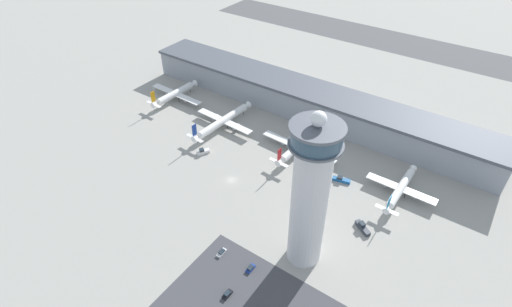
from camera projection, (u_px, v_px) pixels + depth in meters
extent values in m
plane|color=#9E9B93|center=(232.00, 180.00, 184.04)|extent=(1000.00, 1000.00, 0.00)
cube|color=#9399A3|center=(307.00, 102.00, 224.65)|extent=(206.96, 22.00, 15.35)
cube|color=#4C515B|center=(308.00, 89.00, 219.45)|extent=(206.96, 25.00, 1.60)
cube|color=#515154|center=(388.00, 40.00, 315.13)|extent=(310.45, 44.00, 0.01)
cylinder|color=silver|center=(309.00, 207.00, 134.67)|extent=(12.44, 12.44, 51.57)
cylinder|color=#565B66|center=(316.00, 144.00, 118.61)|extent=(17.02, 17.02, 0.80)
cylinder|color=#334C60|center=(317.00, 136.00, 116.78)|extent=(15.66, 15.66, 5.18)
cylinder|color=#565B66|center=(318.00, 127.00, 114.88)|extent=(17.02, 17.02, 1.00)
sphere|color=white|center=(319.00, 119.00, 113.10)|extent=(4.82, 4.82, 4.82)
cylinder|color=white|center=(176.00, 93.00, 239.42)|extent=(5.15, 26.52, 3.97)
cone|color=white|center=(193.00, 84.00, 248.79)|extent=(4.13, 3.75, 3.97)
cone|color=white|center=(156.00, 104.00, 229.67)|extent=(3.78, 4.92, 3.57)
cube|color=white|center=(176.00, 94.00, 240.17)|extent=(38.49, 6.12, 0.44)
cylinder|color=#A8A8B2|center=(169.00, 91.00, 245.41)|extent=(2.38, 4.46, 2.18)
cylinder|color=#A8A8B2|center=(187.00, 99.00, 237.66)|extent=(2.38, 4.46, 2.18)
cube|color=orange|center=(153.00, 97.00, 225.90)|extent=(0.43, 2.81, 6.35)
cube|color=white|center=(154.00, 104.00, 228.58)|extent=(11.20, 2.50, 0.24)
cylinder|color=black|center=(190.00, 90.00, 248.84)|extent=(0.28, 0.28, 2.30)
cylinder|color=black|center=(179.00, 99.00, 239.83)|extent=(0.28, 0.28, 2.30)
cylinder|color=black|center=(173.00, 97.00, 242.50)|extent=(0.28, 0.28, 2.30)
cylinder|color=white|center=(223.00, 120.00, 216.03)|extent=(6.17, 36.18, 3.92)
cone|color=white|center=(247.00, 106.00, 228.24)|extent=(4.13, 3.76, 3.92)
cone|color=white|center=(197.00, 137.00, 203.46)|extent=(3.81, 4.91, 3.53)
cube|color=white|center=(224.00, 121.00, 216.89)|extent=(36.84, 6.69, 0.44)
cylinder|color=#A8A8B2|center=(215.00, 117.00, 222.02)|extent=(2.42, 4.44, 2.15)
cylinder|color=#A8A8B2|center=(236.00, 127.00, 214.45)|extent=(2.42, 4.44, 2.15)
cube|color=navy|center=(194.00, 130.00, 199.75)|extent=(0.48, 2.81, 6.27)
cube|color=white|center=(195.00, 138.00, 202.39)|extent=(11.07, 2.68, 0.24)
cylinder|color=black|center=(243.00, 112.00, 228.31)|extent=(0.28, 0.28, 2.28)
cylinder|color=black|center=(227.00, 127.00, 216.53)|extent=(0.28, 0.28, 2.28)
cylinder|color=black|center=(220.00, 124.00, 219.23)|extent=(0.28, 0.28, 2.28)
cylinder|color=white|center=(298.00, 146.00, 197.76)|extent=(5.16, 26.22, 3.72)
cone|color=white|center=(314.00, 133.00, 206.90)|extent=(3.90, 3.55, 3.72)
cone|color=white|center=(280.00, 162.00, 188.28)|extent=(3.59, 4.65, 3.35)
cube|color=white|center=(298.00, 147.00, 198.49)|extent=(41.41, 6.68, 0.44)
cylinder|color=#A8A8B2|center=(285.00, 142.00, 204.02)|extent=(2.27, 4.20, 2.05)
cylinder|color=#A8A8B2|center=(314.00, 154.00, 195.58)|extent=(2.27, 4.20, 2.05)
cube|color=red|center=(279.00, 154.00, 184.76)|extent=(0.45, 2.81, 5.96)
cube|color=white|center=(279.00, 162.00, 187.25)|extent=(10.52, 2.58, 0.24)
cylinder|color=black|center=(310.00, 140.00, 206.92)|extent=(0.28, 0.28, 2.19)
cylinder|color=black|center=(302.00, 153.00, 198.13)|extent=(0.28, 0.28, 2.19)
cylinder|color=black|center=(293.00, 149.00, 200.67)|extent=(0.28, 0.28, 2.19)
cylinder|color=white|center=(401.00, 188.00, 173.76)|extent=(3.89, 26.72, 3.50)
cone|color=white|center=(412.00, 170.00, 183.32)|extent=(3.55, 3.20, 3.50)
cone|color=white|center=(388.00, 209.00, 163.87)|extent=(3.21, 4.25, 3.15)
cube|color=white|center=(401.00, 188.00, 174.48)|extent=(31.01, 4.84, 0.44)
cylinder|color=#A8A8B2|center=(387.00, 183.00, 178.77)|extent=(1.98, 3.88, 1.93)
cylinder|color=#A8A8B2|center=(416.00, 195.00, 172.77)|extent=(1.98, 3.88, 1.93)
cube|color=#197FB2|center=(389.00, 202.00, 160.54)|extent=(0.34, 2.80, 5.61)
cube|color=white|center=(387.00, 210.00, 162.86)|extent=(9.84, 2.14, 0.24)
cylinder|color=black|center=(409.00, 178.00, 183.34)|extent=(0.28, 0.28, 2.38)
cylinder|color=black|center=(405.00, 195.00, 174.26)|extent=(0.28, 0.28, 2.38)
cylinder|color=black|center=(394.00, 191.00, 176.53)|extent=(0.28, 0.28, 2.38)
cube|color=black|center=(203.00, 153.00, 199.98)|extent=(4.50, 5.96, 0.12)
cube|color=silver|center=(203.00, 152.00, 199.52)|extent=(5.06, 6.95, 1.64)
cube|color=#232D38|center=(202.00, 150.00, 198.36)|extent=(2.70, 2.69, 1.34)
cube|color=black|center=(341.00, 181.00, 183.42)|extent=(7.20, 3.72, 0.12)
cube|color=#195699|center=(341.00, 180.00, 183.04)|extent=(8.50, 4.12, 1.35)
cube|color=#232D38|center=(340.00, 178.00, 182.52)|extent=(2.86, 2.50, 1.11)
cube|color=black|center=(315.00, 228.00, 161.14)|extent=(4.11, 7.44, 0.12)
cube|color=silver|center=(315.00, 226.00, 160.73)|extent=(4.58, 8.77, 1.46)
cube|color=#232D38|center=(317.00, 223.00, 160.33)|extent=(2.64, 3.00, 1.20)
cube|color=black|center=(362.00, 229.00, 160.44)|extent=(6.84, 5.50, 0.12)
cube|color=#2D333D|center=(363.00, 228.00, 159.97)|extent=(7.97, 6.29, 1.67)
cube|color=#232D38|center=(362.00, 224.00, 159.63)|extent=(3.10, 2.96, 1.37)
cube|color=black|center=(222.00, 253.00, 150.95)|extent=(1.75, 3.81, 0.12)
cube|color=silver|center=(221.00, 253.00, 150.75)|extent=(1.83, 4.54, 0.77)
cube|color=#232D38|center=(222.00, 252.00, 150.39)|extent=(1.59, 2.50, 0.63)
cube|color=black|center=(227.00, 295.00, 137.01)|extent=(1.85, 3.43, 0.12)
cube|color=black|center=(227.00, 294.00, 136.79)|extent=(1.94, 4.08, 0.86)
cube|color=#232D38|center=(227.00, 293.00, 136.24)|extent=(1.68, 2.26, 0.71)
cube|color=black|center=(250.00, 269.00, 145.37)|extent=(1.88, 3.56, 0.12)
cube|color=navy|center=(250.00, 269.00, 145.16)|extent=(1.97, 4.23, 0.78)
cube|color=#232D38|center=(250.00, 268.00, 144.66)|extent=(1.71, 2.34, 0.64)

